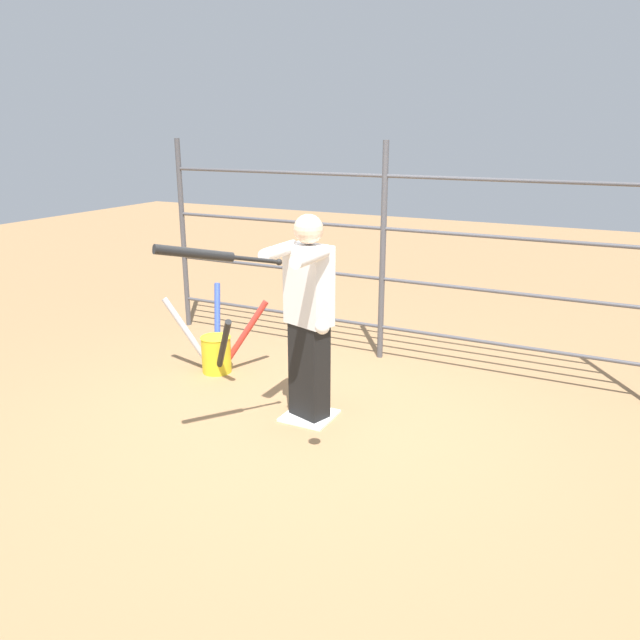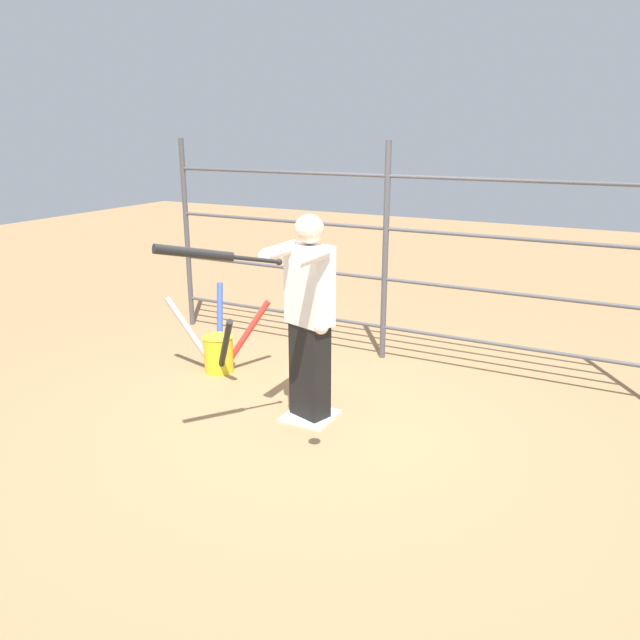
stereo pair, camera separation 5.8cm
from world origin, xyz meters
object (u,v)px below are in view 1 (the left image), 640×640
object	(u,v)px
batter	(308,313)
bat_bucket	(217,349)
baseball_bat_swinging	(206,254)
softball_in_flight	(322,327)

from	to	relation	value
batter	bat_bucket	distance (m)	1.54
bat_bucket	baseball_bat_swinging	bearing A→B (deg)	125.41
softball_in_flight	baseball_bat_swinging	bearing A→B (deg)	7.32
batter	softball_in_flight	distance (m)	0.98
softball_in_flight	batter	bearing A→B (deg)	-56.64
batter	baseball_bat_swinging	xyz separation A→B (m)	(0.28, 0.90, 0.60)
baseball_bat_swinging	bat_bucket	bearing A→B (deg)	-54.59
baseball_bat_swinging	softball_in_flight	bearing A→B (deg)	-172.68
batter	softball_in_flight	xyz separation A→B (m)	(-0.53, 0.80, 0.19)
baseball_bat_swinging	softball_in_flight	distance (m)	0.91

